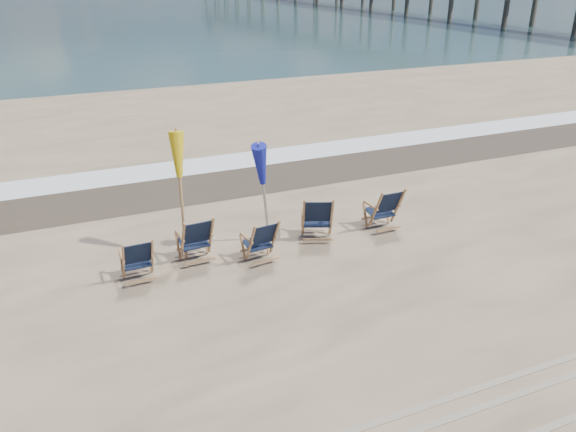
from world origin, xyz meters
The scene contains 9 objects.
surf_foam centered at (0.00, 8.30, 0.00)m, with size 200.00×1.40×0.01m, color silver.
wet_sand_strip centered at (0.00, 6.80, 0.00)m, with size 200.00×2.60×0.00m, color #42362A.
beach_chair_0 centered at (-2.54, 2.41, 0.45)m, with size 0.57×0.64×0.89m, color black, non-canonical shape.
beach_chair_1 centered at (-1.37, 2.71, 0.49)m, with size 0.63×0.71×0.98m, color black, non-canonical shape.
beach_chair_2 centered at (-0.25, 2.24, 0.45)m, with size 0.58×0.65×0.91m, color black, non-canonical shape.
beach_chair_3 centered at (1.10, 2.53, 0.51)m, with size 0.65×0.73×1.02m, color black, non-canonical shape.
beach_chair_4 centered at (2.69, 2.52, 0.50)m, with size 0.64×0.72×1.00m, color black, non-canonical shape.
umbrella_yellow centered at (-1.79, 3.14, 1.90)m, with size 0.30×0.30×2.44m.
umbrella_blue centered at (-0.19, 2.94, 1.73)m, with size 0.30×0.30×2.26m.
Camera 1 is at (-3.78, -6.66, 5.19)m, focal length 35.00 mm.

